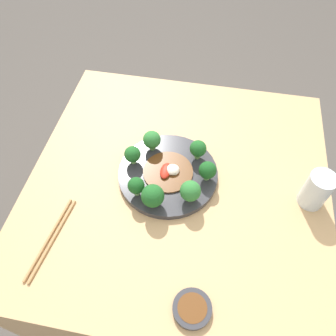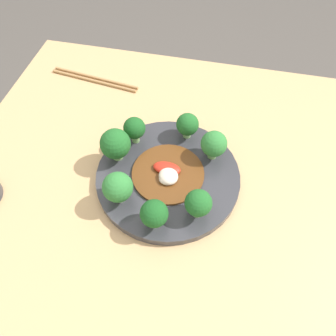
% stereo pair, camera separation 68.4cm
% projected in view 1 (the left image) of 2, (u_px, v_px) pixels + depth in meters
% --- Properties ---
extents(ground_plane, '(8.00, 8.00, 0.00)m').
position_uv_depth(ground_plane, '(174.00, 270.00, 1.53)').
color(ground_plane, '#4C4742').
extents(table, '(0.84, 0.84, 0.75)m').
position_uv_depth(table, '(176.00, 236.00, 1.22)').
color(table, tan).
rests_on(table, ground_plane).
extents(plate, '(0.28, 0.28, 0.02)m').
position_uv_depth(plate, '(168.00, 174.00, 0.92)').
color(plate, '#333338').
rests_on(plate, table).
extents(broccoli_northeast, '(0.05, 0.05, 0.06)m').
position_uv_depth(broccoli_northeast, '(152.00, 140.00, 0.93)').
color(broccoli_northeast, '#70A356').
rests_on(broccoli_northeast, plate).
extents(broccoli_south, '(0.05, 0.05, 0.06)m').
position_uv_depth(broccoli_south, '(208.00, 170.00, 0.87)').
color(broccoli_south, '#7AAD5B').
rests_on(broccoli_south, plate).
extents(broccoli_west, '(0.06, 0.06, 0.07)m').
position_uv_depth(broccoli_west, '(153.00, 196.00, 0.82)').
color(broccoli_west, '#7AAD5B').
rests_on(broccoli_west, plate).
extents(broccoli_north, '(0.05, 0.05, 0.06)m').
position_uv_depth(broccoli_north, '(132.00, 154.00, 0.91)').
color(broccoli_north, '#89B76B').
rests_on(broccoli_north, plate).
extents(broccoli_northwest, '(0.04, 0.04, 0.06)m').
position_uv_depth(broccoli_northwest, '(136.00, 186.00, 0.84)').
color(broccoli_northwest, '#89B76B').
rests_on(broccoli_northwest, plate).
extents(broccoli_southwest, '(0.05, 0.05, 0.07)m').
position_uv_depth(broccoli_southwest, '(190.00, 191.00, 0.83)').
color(broccoli_southwest, '#89B76B').
rests_on(broccoli_southwest, plate).
extents(broccoli_southeast, '(0.05, 0.05, 0.06)m').
position_uv_depth(broccoli_southeast, '(198.00, 149.00, 0.92)').
color(broccoli_southeast, '#70A356').
rests_on(broccoli_southeast, plate).
extents(stirfry_center, '(0.14, 0.14, 0.02)m').
position_uv_depth(stirfry_center, '(169.00, 171.00, 0.91)').
color(stirfry_center, '#5B3314').
rests_on(stirfry_center, plate).
extents(drinking_glass, '(0.07, 0.07, 0.11)m').
position_uv_depth(drinking_glass, '(317.00, 191.00, 0.83)').
color(drinking_glass, silver).
rests_on(drinking_glass, table).
extents(chopsticks, '(0.23, 0.05, 0.01)m').
position_uv_depth(chopsticks, '(51.00, 238.00, 0.81)').
color(chopsticks, '#AD7F4C').
rests_on(chopsticks, table).
extents(sauce_dish, '(0.09, 0.09, 0.02)m').
position_uv_depth(sauce_dish, '(192.00, 308.00, 0.71)').
color(sauce_dish, '#333338').
rests_on(sauce_dish, table).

